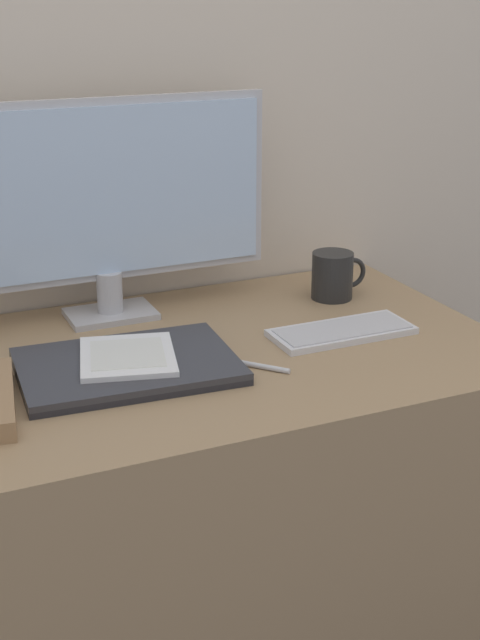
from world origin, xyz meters
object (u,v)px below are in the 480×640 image
object	(u,v)px
monitor	(104,200)
ereader	(128,356)
coffee_mug	(333,275)
laptop	(127,366)
keyboard	(342,331)
pen	(252,365)

from	to	relation	value
monitor	ereader	distance (m)	0.33
coffee_mug	ereader	bearing A→B (deg)	-159.63
laptop	ereader	xyz separation A→B (m)	(0.00, 0.01, 0.02)
laptop	coffee_mug	xyz separation A→B (m)	(0.49, 0.19, 0.04)
laptop	ereader	bearing A→B (deg)	62.72
monitor	keyboard	xyz separation A→B (m)	(0.35, -0.26, -0.22)
laptop	coffee_mug	bearing A→B (deg)	20.80
keyboard	coffee_mug	xyz separation A→B (m)	(0.09, 0.18, 0.04)
keyboard	pen	world-z (taller)	keyboard
monitor	pen	size ratio (longest dim) A/B	6.04
pen	coffee_mug	bearing A→B (deg)	40.47
pen	monitor	bearing A→B (deg)	114.15
keyboard	laptop	xyz separation A→B (m)	(-0.40, -0.00, 0.00)
laptop	pen	bearing A→B (deg)	-18.44
keyboard	laptop	bearing A→B (deg)	-179.91
coffee_mug	keyboard	bearing A→B (deg)	-114.91
laptop	coffee_mug	size ratio (longest dim) A/B	3.08
monitor	ereader	xyz separation A→B (m)	(-0.05, -0.26, -0.20)
pen	ereader	bearing A→B (deg)	159.93
monitor	laptop	xyz separation A→B (m)	(-0.05, -0.26, -0.21)
keyboard	ereader	world-z (taller)	ereader
keyboard	pen	bearing A→B (deg)	-162.48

